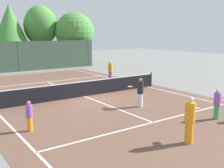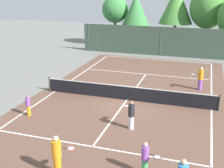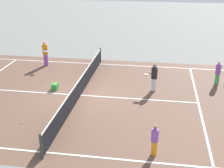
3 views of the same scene
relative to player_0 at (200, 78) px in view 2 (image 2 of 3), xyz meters
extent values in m
plane|color=slate|center=(-4.63, -3.69, -0.90)|extent=(80.00, 80.00, 0.00)
cube|color=brown|center=(-4.63, -3.69, -0.90)|extent=(13.00, 25.00, 0.00)
cube|color=white|center=(-10.13, -3.69, -0.90)|extent=(0.10, 24.00, 0.01)
cube|color=white|center=(0.87, -3.69, -0.90)|extent=(0.10, 24.00, 0.01)
cube|color=white|center=(-4.63, 8.31, -0.90)|extent=(11.00, 0.10, 0.01)
cube|color=white|center=(-4.63, -10.09, -0.90)|extent=(11.00, 0.10, 0.01)
cube|color=white|center=(-4.63, 2.71, -0.90)|extent=(11.00, 0.10, 0.01)
cube|color=white|center=(-4.63, -3.69, -0.90)|extent=(0.10, 12.80, 0.01)
cylinder|color=#333833|center=(-10.53, -3.69, -0.35)|extent=(0.10, 0.10, 1.10)
cylinder|color=#333833|center=(1.27, -3.69, -0.35)|extent=(0.10, 0.10, 1.10)
cube|color=black|center=(-4.63, -3.69, -0.43)|extent=(11.80, 0.03, 0.95)
cube|color=white|center=(-4.63, -3.69, 0.07)|extent=(11.80, 0.04, 0.05)
cube|color=#384C3D|center=(-4.63, 10.31, 0.70)|extent=(18.00, 0.06, 3.20)
cylinder|color=#3F4447|center=(-13.13, 10.31, 0.70)|extent=(0.12, 0.12, 3.20)
cylinder|color=#3F4447|center=(-4.63, 10.31, 0.70)|extent=(0.12, 0.12, 3.20)
cylinder|color=brown|center=(-3.77, 16.15, 0.54)|extent=(0.37, 0.37, 2.89)
cone|color=#4C8E3D|center=(-3.77, 16.15, 4.32)|extent=(4.19, 4.19, 4.65)
cylinder|color=brown|center=(-8.27, 13.68, 0.40)|extent=(0.41, 0.41, 2.60)
cone|color=#3D8442|center=(-8.27, 13.68, 3.66)|extent=(3.53, 3.53, 3.92)
cylinder|color=brown|center=(-0.02, 15.76, 0.64)|extent=(0.32, 0.32, 3.09)
ellipsoid|color=#4C8E3D|center=(-0.02, 15.76, 4.09)|extent=(4.23, 4.61, 5.08)
cylinder|color=brown|center=(-11.08, 14.28, 0.76)|extent=(0.31, 0.31, 3.33)
sphere|color=#3D8442|center=(-11.08, 14.28, 3.66)|extent=(3.28, 3.28, 3.28)
cylinder|color=purple|center=(0.01, 0.00, -0.49)|extent=(0.30, 0.30, 0.82)
cylinder|color=orange|center=(0.01, 0.00, 0.27)|extent=(0.37, 0.37, 0.71)
sphere|color=beige|center=(0.01, 0.00, 0.74)|extent=(0.22, 0.22, 0.22)
cylinder|color=black|center=(-0.30, -0.13, 0.31)|extent=(0.19, 0.11, 0.03)
torus|color=blue|center=(-0.52, -0.24, 0.31)|extent=(0.44, 0.44, 0.03)
cylinder|color=silver|center=(-0.52, -0.24, 0.31)|extent=(0.36, 0.36, 0.00)
sphere|color=tan|center=(-0.22, -12.55, 0.69)|extent=(0.22, 0.22, 0.22)
cylinder|color=orange|center=(-5.18, -12.56, -0.49)|extent=(0.31, 0.31, 0.83)
cylinder|color=orange|center=(-5.18, -12.56, 0.29)|extent=(0.38, 0.38, 0.73)
sphere|color=beige|center=(-5.18, -12.56, 0.77)|extent=(0.23, 0.23, 0.23)
cylinder|color=black|center=(-4.85, -12.47, 0.33)|extent=(0.20, 0.09, 0.03)
torus|color=red|center=(-4.61, -12.39, 0.33)|extent=(0.41, 0.41, 0.03)
cylinder|color=silver|center=(-4.61, -12.39, 0.33)|extent=(0.34, 0.34, 0.00)
cylinder|color=#3FA559|center=(-1.79, -11.43, -0.56)|extent=(0.25, 0.25, 0.69)
cylinder|color=purple|center=(-1.79, -11.43, 0.08)|extent=(0.31, 0.31, 0.60)
sphere|color=beige|center=(-1.79, -11.43, 0.48)|extent=(0.19, 0.19, 0.19)
cylinder|color=black|center=(-1.50, -11.53, 0.11)|extent=(0.20, 0.09, 0.03)
torus|color=black|center=(-1.26, -11.61, 0.11)|extent=(0.42, 0.42, 0.03)
cylinder|color=silver|center=(-1.26, -11.61, 0.11)|extent=(0.35, 0.35, 0.00)
cylinder|color=orange|center=(-9.59, -7.89, -0.60)|extent=(0.22, 0.22, 0.60)
cylinder|color=purple|center=(-9.59, -7.89, -0.03)|extent=(0.28, 0.28, 0.53)
sphere|color=#A37556|center=(-9.59, -7.89, 0.31)|extent=(0.16, 0.16, 0.16)
cylinder|color=silver|center=(-3.31, -7.69, -0.52)|extent=(0.28, 0.28, 0.76)
cylinder|color=#232328|center=(-3.31, -7.69, 0.18)|extent=(0.35, 0.35, 0.66)
sphere|color=#A37556|center=(-3.31, -7.69, 0.62)|extent=(0.20, 0.20, 0.20)
cylinder|color=black|center=(-3.53, -7.45, 0.22)|extent=(0.15, 0.17, 0.03)
torus|color=red|center=(-3.69, -7.26, 0.22)|extent=(0.47, 0.47, 0.03)
cylinder|color=silver|center=(-3.69, -7.26, 0.22)|extent=(0.39, 0.39, 0.00)
cube|color=green|center=(-4.05, -2.01, -0.72)|extent=(0.40, 0.32, 0.36)
sphere|color=#CCE533|center=(-4.13, -2.01, -0.51)|extent=(0.07, 0.07, 0.07)
sphere|color=#CCE533|center=(-3.97, -1.96, -0.51)|extent=(0.07, 0.07, 0.07)
sphere|color=#CCE533|center=(-3.58, 4.15, -0.87)|extent=(0.07, 0.07, 0.07)
sphere|color=#CCE533|center=(-9.81, 1.53, -0.87)|extent=(0.07, 0.07, 0.07)
sphere|color=#CCE533|center=(-4.38, 7.23, -0.87)|extent=(0.07, 0.07, 0.07)
sphere|color=#CCE533|center=(0.48, 5.86, -0.87)|extent=(0.07, 0.07, 0.07)
sphere|color=#CCE533|center=(-2.91, -0.72, -0.87)|extent=(0.07, 0.07, 0.07)
sphere|color=#CCE533|center=(-8.11, -1.78, -0.87)|extent=(0.07, 0.07, 0.07)
sphere|color=#CCE533|center=(-0.87, 3.04, -0.87)|extent=(0.07, 0.07, 0.07)
camera|label=1|loc=(-12.96, -18.65, 3.13)|focal=43.20mm
camera|label=2|loc=(0.09, -21.65, 6.52)|focal=46.90mm
camera|label=3|loc=(-19.76, -7.83, 6.22)|focal=49.27mm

